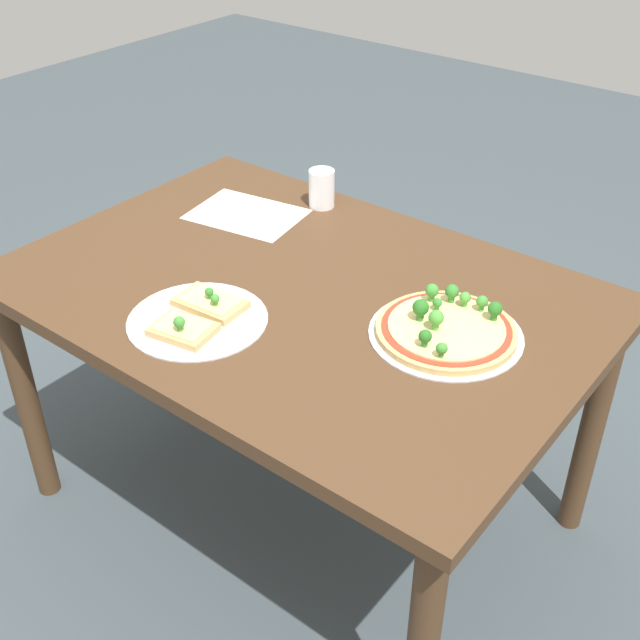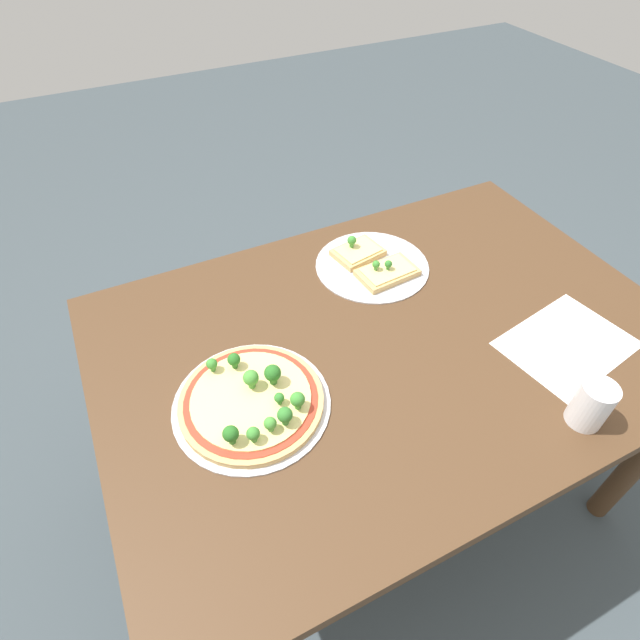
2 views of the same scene
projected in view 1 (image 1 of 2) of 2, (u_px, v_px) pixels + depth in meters
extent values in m
plane|color=#3D474C|center=(304.00, 504.00, 2.23)|extent=(8.00, 8.00, 0.00)
cube|color=#4C331E|center=(300.00, 294.00, 1.84)|extent=(1.33, 0.92, 0.04)
cylinder|color=#4C331E|center=(26.00, 397.00, 2.09)|extent=(0.06, 0.06, 0.67)
cylinder|color=#4C331E|center=(235.00, 274.00, 2.61)|extent=(0.06, 0.06, 0.67)
cylinder|color=#4C331E|center=(592.00, 428.00, 1.99)|extent=(0.06, 0.06, 0.67)
cylinder|color=silver|center=(446.00, 334.00, 1.67)|extent=(0.32, 0.32, 0.00)
cylinder|color=tan|center=(446.00, 331.00, 1.67)|extent=(0.30, 0.30, 0.01)
cylinder|color=#B73823|center=(446.00, 328.00, 1.67)|extent=(0.27, 0.27, 0.00)
cylinder|color=#EFD684|center=(446.00, 326.00, 1.66)|extent=(0.24, 0.24, 0.00)
sphere|color=#3D8933|center=(442.00, 348.00, 1.56)|extent=(0.02, 0.02, 0.02)
cylinder|color=#488E3A|center=(441.00, 355.00, 1.57)|extent=(0.01, 0.01, 0.01)
sphere|color=#286B23|center=(421.00, 307.00, 1.66)|extent=(0.04, 0.04, 0.04)
cylinder|color=#37742D|center=(420.00, 317.00, 1.68)|extent=(0.02, 0.02, 0.02)
sphere|color=#286B23|center=(495.00, 309.00, 1.67)|extent=(0.03, 0.03, 0.03)
cylinder|color=#37742D|center=(494.00, 317.00, 1.68)|extent=(0.01, 0.01, 0.01)
sphere|color=#3D8933|center=(482.00, 301.00, 1.70)|extent=(0.03, 0.03, 0.03)
cylinder|color=#488E3A|center=(481.00, 308.00, 1.71)|extent=(0.01, 0.01, 0.01)
sphere|color=#3D8933|center=(432.00, 290.00, 1.73)|extent=(0.03, 0.03, 0.03)
cylinder|color=#488E3A|center=(431.00, 298.00, 1.74)|extent=(0.01, 0.01, 0.01)
sphere|color=#479338|center=(436.00, 318.00, 1.64)|extent=(0.03, 0.03, 0.03)
cylinder|color=#51973E|center=(435.00, 326.00, 1.65)|extent=(0.01, 0.01, 0.01)
sphere|color=#337A2D|center=(452.00, 291.00, 1.72)|extent=(0.03, 0.03, 0.03)
cylinder|color=#3F8136|center=(451.00, 299.00, 1.73)|extent=(0.01, 0.01, 0.01)
sphere|color=#337A2D|center=(437.00, 303.00, 1.70)|extent=(0.02, 0.02, 0.02)
cylinder|color=#3F8136|center=(437.00, 308.00, 1.71)|extent=(0.01, 0.01, 0.01)
sphere|color=#479338|center=(465.00, 298.00, 1.71)|extent=(0.02, 0.02, 0.02)
cylinder|color=#51973E|center=(464.00, 304.00, 1.72)|extent=(0.01, 0.01, 0.01)
sphere|color=#286B23|center=(425.00, 336.00, 1.59)|extent=(0.03, 0.03, 0.03)
cylinder|color=#37742D|center=(425.00, 344.00, 1.60)|extent=(0.01, 0.01, 0.01)
cylinder|color=silver|center=(198.00, 320.00, 1.72)|extent=(0.30, 0.30, 0.00)
cube|color=tan|center=(183.00, 330.00, 1.67)|extent=(0.14, 0.12, 0.02)
cube|color=#EFD684|center=(183.00, 326.00, 1.67)|extent=(0.12, 0.10, 0.00)
sphere|color=#3D8933|center=(179.00, 322.00, 1.64)|extent=(0.02, 0.02, 0.02)
cylinder|color=#488E3A|center=(180.00, 329.00, 1.64)|extent=(0.01, 0.01, 0.01)
cube|color=tan|center=(210.00, 303.00, 1.76)|extent=(0.16, 0.11, 0.02)
cube|color=#EFD684|center=(210.00, 299.00, 1.75)|extent=(0.13, 0.09, 0.00)
sphere|color=#337A2D|center=(209.00, 292.00, 1.74)|extent=(0.02, 0.02, 0.02)
cylinder|color=#3F8136|center=(210.00, 297.00, 1.75)|extent=(0.01, 0.01, 0.01)
sphere|color=#3D8933|center=(215.00, 299.00, 1.72)|extent=(0.02, 0.02, 0.02)
cylinder|color=#488E3A|center=(215.00, 304.00, 1.72)|extent=(0.01, 0.01, 0.01)
cylinder|color=white|center=(322.00, 188.00, 2.15)|extent=(0.07, 0.07, 0.10)
cube|color=white|center=(247.00, 214.00, 2.14)|extent=(0.32, 0.25, 0.00)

